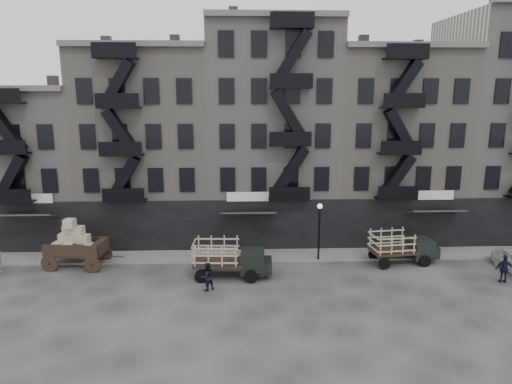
{
  "coord_description": "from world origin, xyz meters",
  "views": [
    {
      "loc": [
        -2.62,
        -28.24,
        12.08
      ],
      "look_at": [
        -1.44,
        4.0,
        4.85
      ],
      "focal_mm": 32.0,
      "sensor_mm": 36.0,
      "label": 1
    }
  ],
  "objects_px": {
    "pedestrian_mid": "(207,277)",
    "policeman": "(504,269)",
    "stake_truck_west": "(230,256)",
    "stake_truck_east": "(402,245)",
    "wagon": "(74,239)"
  },
  "relations": [
    {
      "from": "wagon",
      "to": "policeman",
      "type": "distance_m",
      "value": 28.61
    },
    {
      "from": "policeman",
      "to": "stake_truck_east",
      "type": "bearing_deg",
      "value": -24.76
    },
    {
      "from": "wagon",
      "to": "stake_truck_east",
      "type": "distance_m",
      "value": 22.96
    },
    {
      "from": "wagon",
      "to": "policeman",
      "type": "xyz_separation_m",
      "value": [
        28.34,
        -3.74,
        -1.08
      ]
    },
    {
      "from": "policeman",
      "to": "pedestrian_mid",
      "type": "bearing_deg",
      "value": 10.0
    },
    {
      "from": "stake_truck_west",
      "to": "pedestrian_mid",
      "type": "bearing_deg",
      "value": -121.47
    },
    {
      "from": "pedestrian_mid",
      "to": "stake_truck_west",
      "type": "bearing_deg",
      "value": -157.58
    },
    {
      "from": "stake_truck_west",
      "to": "stake_truck_east",
      "type": "distance_m",
      "value": 12.33
    },
    {
      "from": "stake_truck_west",
      "to": "policeman",
      "type": "bearing_deg",
      "value": -2.18
    },
    {
      "from": "pedestrian_mid",
      "to": "policeman",
      "type": "distance_m",
      "value": 18.91
    },
    {
      "from": "stake_truck_west",
      "to": "stake_truck_east",
      "type": "relative_size",
      "value": 1.05
    },
    {
      "from": "wagon",
      "to": "stake_truck_east",
      "type": "bearing_deg",
      "value": 5.64
    },
    {
      "from": "stake_truck_east",
      "to": "pedestrian_mid",
      "type": "distance_m",
      "value": 14.11
    },
    {
      "from": "wagon",
      "to": "pedestrian_mid",
      "type": "relative_size",
      "value": 2.43
    },
    {
      "from": "wagon",
      "to": "pedestrian_mid",
      "type": "distance_m",
      "value": 10.39
    }
  ]
}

